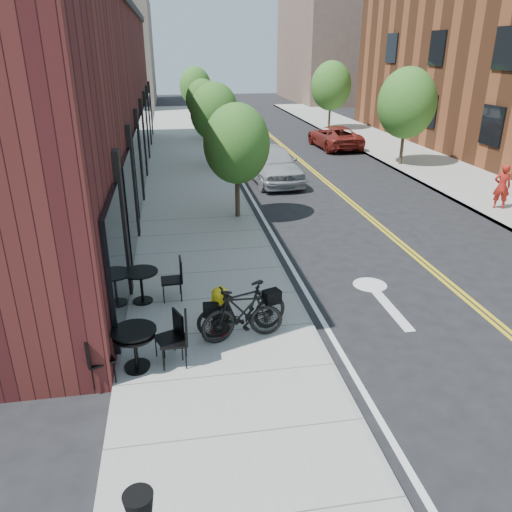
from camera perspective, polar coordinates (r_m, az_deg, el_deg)
ground at (r=9.63m, az=8.93°, el=-12.65°), size 120.00×120.00×0.00m
sidewalk_near at (r=18.25m, az=-6.90°, el=5.11°), size 4.00×70.00×0.12m
sidewalk_far at (r=22.24m, az=25.87°, el=6.19°), size 4.00×70.00×0.12m
building_near at (r=21.82m, az=-20.34°, el=16.05°), size 5.00×28.00×7.00m
bg_building_left at (r=55.65m, az=-16.18°, el=21.36°), size 8.00×14.00×10.00m
bg_building_right at (r=60.38m, az=9.19°, el=22.90°), size 10.00×16.00×12.00m
tree_near_a at (r=16.79m, az=-2.23°, el=12.67°), size 2.20×2.20×3.81m
tree_near_b at (r=24.65m, az=-4.78°, el=16.09°), size 2.30×2.30×3.98m
tree_near_c at (r=32.60m, az=-6.10°, el=17.32°), size 2.10×2.10×3.67m
tree_near_d at (r=40.54m, az=-6.94°, el=18.69°), size 2.40×2.40×4.11m
tree_far_b at (r=26.11m, az=16.86°, el=16.37°), size 2.80×2.80×4.62m
tree_far_c at (r=37.25m, az=8.58°, el=18.68°), size 2.80×2.80×4.62m
fire_hydrant at (r=10.18m, az=-4.07°, el=-6.22°), size 0.56×0.56×1.04m
bicycle_left at (r=10.00m, az=-1.31°, el=-6.21°), size 1.98×1.17×1.15m
bicycle_right at (r=9.99m, az=-1.86°, el=-6.60°), size 1.75×0.57×1.04m
bistro_set_a at (r=9.31m, az=-13.67°, el=-10.09°), size 1.75×1.06×0.93m
bistro_set_b at (r=11.62m, az=-12.99°, el=-2.90°), size 1.84×0.82×0.99m
bistro_set_c at (r=9.35m, az=-13.67°, el=-9.61°), size 1.87×0.83×1.01m
parked_car_a at (r=22.35m, az=1.81°, el=10.54°), size 2.31×4.95×1.64m
parked_car_b at (r=27.85m, az=-1.18°, el=12.61°), size 1.65×3.99×1.28m
parked_car_c at (r=33.59m, az=-3.33°, el=14.56°), size 2.90×5.66×1.57m
parked_car_far at (r=30.65m, az=8.95°, el=13.30°), size 2.38×4.79×1.31m
pedestrian at (r=20.12m, az=26.29°, el=7.13°), size 0.69×0.58×1.60m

